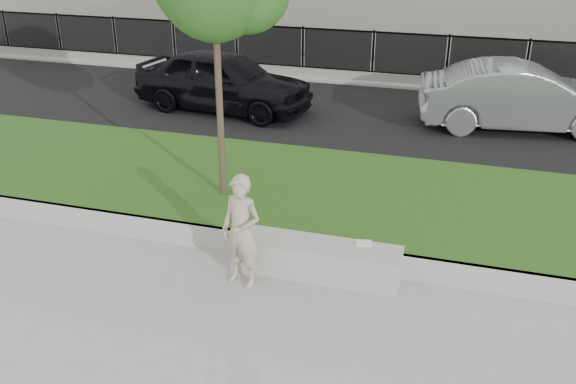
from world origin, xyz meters
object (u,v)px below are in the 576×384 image
(stone_bench, at_px, (316,259))
(man, at_px, (241,231))
(book, at_px, (364,243))
(car_dark, at_px, (223,80))
(car_silver, at_px, (522,97))

(stone_bench, bearing_deg, man, -150.31)
(man, relative_size, book, 7.41)
(book, bearing_deg, car_dark, 113.51)
(stone_bench, xyz_separation_m, man, (-0.96, -0.55, 0.59))
(car_dark, height_order, car_silver, car_dark)
(man, bearing_deg, car_dark, 127.03)
(stone_bench, distance_m, car_silver, 8.43)
(man, distance_m, car_silver, 9.30)
(book, height_order, car_silver, car_silver)
(man, xyz_separation_m, book, (1.63, 0.75, -0.32))
(car_silver, bearing_deg, stone_bench, 150.29)
(man, distance_m, car_dark, 8.50)
(man, xyz_separation_m, car_dark, (-3.45, 7.77, 0.00))
(stone_bench, distance_m, man, 1.26)
(book, height_order, car_dark, car_dark)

